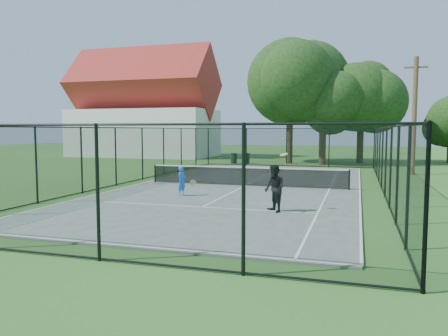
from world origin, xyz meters
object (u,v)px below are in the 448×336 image
(tennis_net, at_px, (246,175))
(player_black, at_px, (274,188))
(player_blue, at_px, (182,181))
(trash_bin_right, at_px, (246,158))
(trash_bin_left, at_px, (234,158))
(utility_pole, at_px, (414,115))

(tennis_net, xyz_separation_m, player_black, (2.66, -6.51, 0.29))
(player_blue, relative_size, player_black, 0.50)
(trash_bin_right, relative_size, player_black, 0.35)
(player_blue, distance_m, player_black, 5.09)
(player_blue, xyz_separation_m, player_black, (4.44, -2.49, 0.18))
(player_black, bearing_deg, trash_bin_right, 106.61)
(trash_bin_left, xyz_separation_m, player_black, (7.45, -21.26, 0.43))
(tennis_net, bearing_deg, player_black, -67.75)
(tennis_net, bearing_deg, player_blue, -113.81)
(trash_bin_right, distance_m, player_blue, 18.93)
(trash_bin_left, bearing_deg, player_black, -70.67)
(trash_bin_right, xyz_separation_m, utility_pole, (12.41, -5.81, 3.33))
(trash_bin_right, bearing_deg, utility_pole, -25.09)
(utility_pole, distance_m, player_blue, 17.00)
(utility_pole, relative_size, player_blue, 5.88)
(trash_bin_right, bearing_deg, player_blue, -84.17)
(trash_bin_right, bearing_deg, trash_bin_left, -176.61)
(trash_bin_left, height_order, player_blue, player_blue)
(utility_pole, bearing_deg, trash_bin_right, 154.91)
(trash_bin_left, bearing_deg, player_blue, -80.86)
(trash_bin_left, distance_m, player_blue, 19.01)
(tennis_net, relative_size, player_blue, 7.97)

